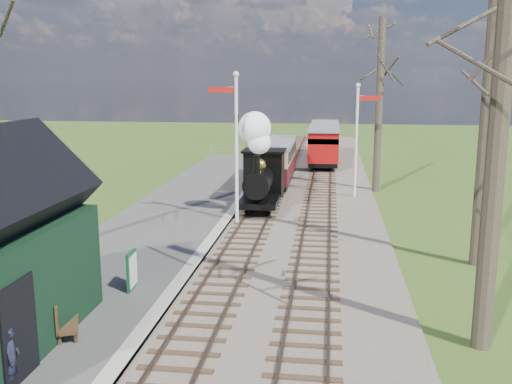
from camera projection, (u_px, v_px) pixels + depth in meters
distant_hills at (315, 253)px, 73.44m from camera, size 114.40×48.00×22.02m
ballast_bed at (295, 196)px, 29.06m from camera, size 8.00×60.00×0.10m
track_near at (269, 194)px, 29.21m from camera, size 1.60×60.00×0.15m
track_far at (320, 196)px, 28.88m from camera, size 1.60×60.00×0.15m
platform at (157, 233)px, 21.88m from camera, size 5.00×44.00×0.20m
coping_strip at (215, 235)px, 21.59m from camera, size 0.40×44.00×0.21m
semaphore_near at (235, 137)px, 22.79m from camera, size 1.22×0.24×6.22m
semaphore_far at (358, 132)px, 28.02m from camera, size 1.22×0.24×5.72m
bare_trees at (272, 104)px, 16.47m from camera, size 15.51×22.39×12.00m
fence_line at (293, 152)px, 42.70m from camera, size 12.60×0.08×1.00m
locomotive at (261, 168)px, 25.37m from camera, size 1.76×4.11×4.41m
coach at (274, 161)px, 31.37m from camera, size 2.06×7.05×2.16m
red_carriage_a at (324, 146)px, 38.06m from camera, size 2.04×5.06×2.15m
red_carriage_b at (325, 138)px, 43.40m from camera, size 2.04×5.06×2.15m
sign_board at (132, 270)px, 15.72m from camera, size 0.13×0.74×1.08m
bench at (62, 314)px, 13.10m from camera, size 1.08×1.63×0.90m
person at (11, 358)px, 10.64m from camera, size 0.41×0.51×1.23m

